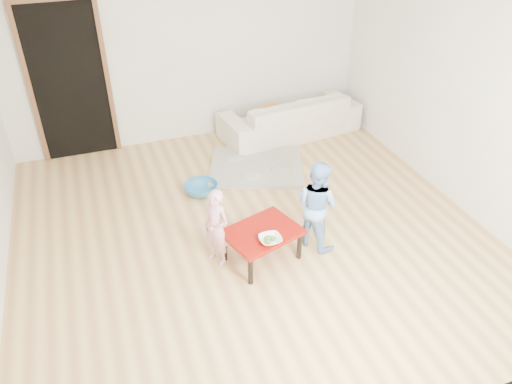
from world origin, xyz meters
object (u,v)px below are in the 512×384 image
basin (201,189)px  bowl (270,240)px  child_pink (216,228)px  sofa (290,116)px  red_table (262,245)px  child_blue (316,205)px

basin → bowl: bearing=-79.5°
basin → child_pink: bearing=-96.9°
bowl → child_pink: 0.55m
sofa → child_pink: (-1.80, -2.39, 0.12)m
red_table → basin: bearing=101.3°
sofa → child_pink: child_pink is taller
bowl → basin: size_ratio=0.53×
sofa → bowl: 3.03m
sofa → child_pink: size_ratio=2.44×
child_pink → child_blue: 1.05m
sofa → basin: sofa is taller
bowl → red_table: bearing=94.1°
red_table → bowl: size_ratio=3.31×
bowl → child_blue: child_blue is taller
child_pink → child_blue: size_ratio=0.85×
sofa → child_blue: child_blue is taller
red_table → bowl: bearing=-85.9°
sofa → basin: size_ratio=4.94×
sofa → bowl: bearing=55.9°
sofa → basin: 2.01m
red_table → child_pink: 0.51m
red_table → basin: 1.43m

